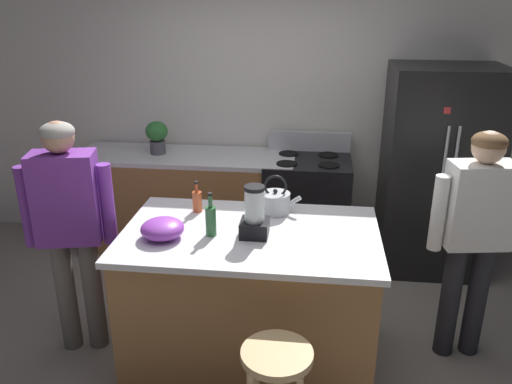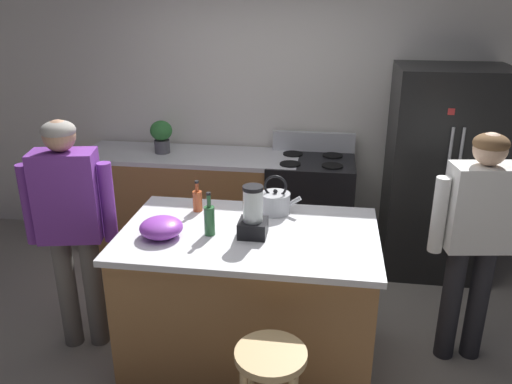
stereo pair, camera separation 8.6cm
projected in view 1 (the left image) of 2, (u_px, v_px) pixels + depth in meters
ground_plane at (251, 357)px, 3.56m from camera, size 14.00×14.00×0.00m
back_wall at (277, 105)px, 4.87m from camera, size 8.00×0.10×2.70m
kitchen_island at (251, 298)px, 3.38m from camera, size 1.59×0.98×0.95m
back_counter_run at (188, 203)px, 4.91m from camera, size 2.00×0.64×0.95m
refrigerator at (437, 172)px, 4.46m from camera, size 0.90×0.73×1.79m
stove_range at (306, 208)px, 4.75m from camera, size 0.76×0.65×1.13m
person_by_island_left at (69, 219)px, 3.34m from camera, size 0.60×0.30×1.62m
person_by_sink_right at (475, 227)px, 3.28m from camera, size 0.60×0.28×1.58m
bar_stool at (277, 378)px, 2.59m from camera, size 0.36×0.36×0.70m
potted_plant at (157, 135)px, 4.70m from camera, size 0.20×0.20×0.30m
blender_appliance at (254, 215)px, 3.11m from camera, size 0.17×0.17×0.32m
bottle_cooking_sauce at (197, 201)px, 3.48m from camera, size 0.06×0.06×0.22m
bottle_olive_oil at (211, 220)px, 3.13m from camera, size 0.07×0.07×0.28m
mixing_bowl at (162, 229)px, 3.12m from camera, size 0.26×0.26×0.12m
tea_kettle at (275, 202)px, 3.46m from camera, size 0.28×0.20×0.27m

